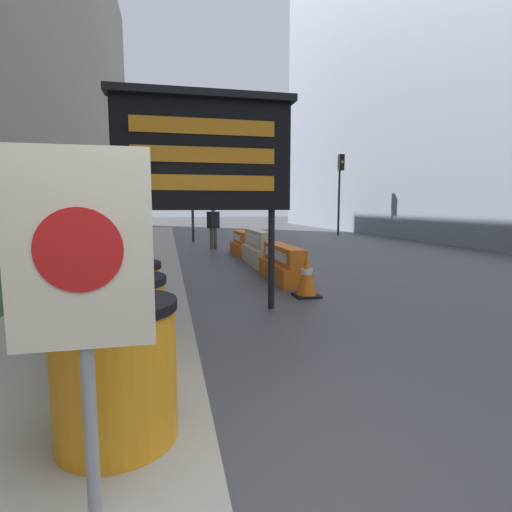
{
  "coord_description": "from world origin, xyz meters",
  "views": [
    {
      "loc": [
        -0.27,
        -1.65,
        1.58
      ],
      "look_at": [
        2.13,
        9.2,
        0.2
      ],
      "focal_mm": 28.0,
      "sensor_mm": 36.0,
      "label": 1
    }
  ],
  "objects_px": {
    "barrel_drum_foreground": "(115,371)",
    "traffic_light_far_side": "(340,177)",
    "traffic_light_near_curb": "(192,182)",
    "message_board": "(204,154)",
    "jersey_barrier_orange_near": "(283,265)",
    "barrel_drum_back": "(124,305)",
    "pedestrian_worker": "(213,224)",
    "jersey_barrier_orange_far": "(243,244)",
    "traffic_cone_near": "(307,275)",
    "warning_sign": "(82,277)",
    "jersey_barrier_cream": "(258,249)",
    "barrel_drum_middle": "(120,330)"
  },
  "relations": [
    {
      "from": "jersey_barrier_orange_near",
      "to": "traffic_light_near_curb",
      "type": "distance_m",
      "value": 10.32
    },
    {
      "from": "barrel_drum_foreground",
      "to": "message_board",
      "type": "xyz_separation_m",
      "value": [
        0.87,
        3.39,
        1.76
      ]
    },
    {
      "from": "message_board",
      "to": "barrel_drum_back",
      "type": "bearing_deg",
      "value": -120.7
    },
    {
      "from": "barrel_drum_middle",
      "to": "message_board",
      "type": "distance_m",
      "value": 3.22
    },
    {
      "from": "message_board",
      "to": "jersey_barrier_orange_far",
      "type": "relative_size",
      "value": 1.88
    },
    {
      "from": "warning_sign",
      "to": "jersey_barrier_orange_far",
      "type": "relative_size",
      "value": 1.01
    },
    {
      "from": "message_board",
      "to": "traffic_light_near_curb",
      "type": "bearing_deg",
      "value": 87.31
    },
    {
      "from": "message_board",
      "to": "traffic_cone_near",
      "type": "bearing_deg",
      "value": 19.76
    },
    {
      "from": "jersey_barrier_cream",
      "to": "message_board",
      "type": "bearing_deg",
      "value": -111.53
    },
    {
      "from": "traffic_cone_near",
      "to": "traffic_light_far_side",
      "type": "distance_m",
      "value": 15.64
    },
    {
      "from": "barrel_drum_foreground",
      "to": "traffic_light_far_side",
      "type": "distance_m",
      "value": 20.39
    },
    {
      "from": "barrel_drum_foreground",
      "to": "warning_sign",
      "type": "height_order",
      "value": "warning_sign"
    },
    {
      "from": "jersey_barrier_orange_far",
      "to": "jersey_barrier_orange_near",
      "type": "bearing_deg",
      "value": -90.0
    },
    {
      "from": "jersey_barrier_cream",
      "to": "barrel_drum_back",
      "type": "bearing_deg",
      "value": -114.06
    },
    {
      "from": "barrel_drum_foreground",
      "to": "traffic_light_near_curb",
      "type": "distance_m",
      "value": 15.84
    },
    {
      "from": "traffic_light_far_side",
      "to": "warning_sign",
      "type": "bearing_deg",
      "value": -117.1
    },
    {
      "from": "message_board",
      "to": "jersey_barrier_orange_near",
      "type": "height_order",
      "value": "message_board"
    },
    {
      "from": "traffic_cone_near",
      "to": "barrel_drum_middle",
      "type": "bearing_deg",
      "value": -130.94
    },
    {
      "from": "barrel_drum_foreground",
      "to": "pedestrian_worker",
      "type": "relative_size",
      "value": 0.55
    },
    {
      "from": "barrel_drum_middle",
      "to": "traffic_light_near_curb",
      "type": "distance_m",
      "value": 15.0
    },
    {
      "from": "pedestrian_worker",
      "to": "jersey_barrier_cream",
      "type": "bearing_deg",
      "value": -116.65
    },
    {
      "from": "warning_sign",
      "to": "message_board",
      "type": "bearing_deg",
      "value": 77.74
    },
    {
      "from": "jersey_barrier_orange_near",
      "to": "traffic_cone_near",
      "type": "distance_m",
      "value": 1.63
    },
    {
      "from": "barrel_drum_back",
      "to": "jersey_barrier_orange_near",
      "type": "bearing_deg",
      "value": 54.07
    },
    {
      "from": "barrel_drum_foreground",
      "to": "traffic_cone_near",
      "type": "distance_m",
      "value": 4.86
    },
    {
      "from": "traffic_cone_near",
      "to": "jersey_barrier_orange_near",
      "type": "bearing_deg",
      "value": 88.3
    },
    {
      "from": "jersey_barrier_cream",
      "to": "jersey_barrier_orange_far",
      "type": "relative_size",
      "value": 1.27
    },
    {
      "from": "jersey_barrier_orange_near",
      "to": "traffic_cone_near",
      "type": "xyz_separation_m",
      "value": [
        -0.05,
        -1.62,
        0.05
      ]
    },
    {
      "from": "barrel_drum_foreground",
      "to": "warning_sign",
      "type": "bearing_deg",
      "value": -91.61
    },
    {
      "from": "barrel_drum_back",
      "to": "traffic_cone_near",
      "type": "xyz_separation_m",
      "value": [
        2.82,
        2.33,
        -0.19
      ]
    },
    {
      "from": "barrel_drum_foreground",
      "to": "barrel_drum_middle",
      "type": "xyz_separation_m",
      "value": [
        -0.07,
        0.86,
        0.0
      ]
    },
    {
      "from": "jersey_barrier_orange_far",
      "to": "pedestrian_worker",
      "type": "distance_m",
      "value": 2.24
    },
    {
      "from": "traffic_cone_near",
      "to": "pedestrian_worker",
      "type": "bearing_deg",
      "value": 94.76
    },
    {
      "from": "barrel_drum_foreground",
      "to": "message_board",
      "type": "bearing_deg",
      "value": 75.57
    },
    {
      "from": "barrel_drum_back",
      "to": "pedestrian_worker",
      "type": "bearing_deg",
      "value": 78.8
    },
    {
      "from": "jersey_barrier_orange_far",
      "to": "pedestrian_worker",
      "type": "bearing_deg",
      "value": 110.23
    },
    {
      "from": "barrel_drum_foreground",
      "to": "traffic_cone_near",
      "type": "bearing_deg",
      "value": 56.32
    },
    {
      "from": "message_board",
      "to": "jersey_barrier_orange_far",
      "type": "xyz_separation_m",
      "value": [
        1.87,
        7.0,
        -1.99
      ]
    },
    {
      "from": "traffic_cone_near",
      "to": "barrel_drum_foreground",
      "type": "bearing_deg",
      "value": -123.68
    },
    {
      "from": "barrel_drum_middle",
      "to": "jersey_barrier_cream",
      "type": "xyz_separation_m",
      "value": [
        2.81,
        7.27,
        -0.16
      ]
    },
    {
      "from": "barrel_drum_foreground",
      "to": "jersey_barrier_cream",
      "type": "xyz_separation_m",
      "value": [
        2.74,
        8.13,
        -0.16
      ]
    },
    {
      "from": "jersey_barrier_orange_far",
      "to": "traffic_light_near_curb",
      "type": "bearing_deg",
      "value": 103.9
    },
    {
      "from": "jersey_barrier_orange_near",
      "to": "warning_sign",
      "type": "bearing_deg",
      "value": -113.4
    },
    {
      "from": "message_board",
      "to": "pedestrian_worker",
      "type": "relative_size",
      "value": 1.98
    },
    {
      "from": "message_board",
      "to": "jersey_barrier_cream",
      "type": "distance_m",
      "value": 5.45
    },
    {
      "from": "traffic_light_near_curb",
      "to": "jersey_barrier_orange_far",
      "type": "bearing_deg",
      "value": -76.1
    },
    {
      "from": "pedestrian_worker",
      "to": "traffic_light_near_curb",
      "type": "bearing_deg",
      "value": 63.2
    },
    {
      "from": "barrel_drum_middle",
      "to": "barrel_drum_back",
      "type": "height_order",
      "value": "same"
    },
    {
      "from": "jersey_barrier_cream",
      "to": "traffic_light_far_side",
      "type": "distance_m",
      "value": 12.15
    },
    {
      "from": "barrel_drum_foreground",
      "to": "traffic_light_far_side",
      "type": "relative_size",
      "value": 0.2
    }
  ]
}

